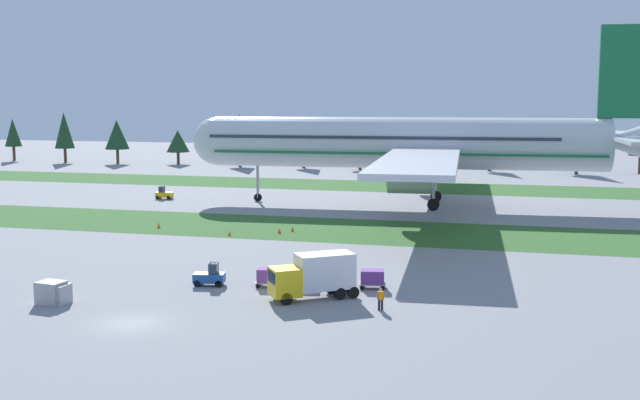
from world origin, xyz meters
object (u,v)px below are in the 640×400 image
cargo_dolly_third (338,277)px  pushback_tractor (164,194)px  cargo_dolly_fourth (372,277)px  catering_truck (314,274)px  taxiway_marker_0 (159,225)px  uld_container_0 (55,294)px  uld_container_1 (51,293)px  cargo_dolly_lead (269,276)px  taxiway_marker_2 (230,233)px  taxiway_marker_3 (292,229)px  ground_crew_marshaller (381,298)px  cargo_dolly_second (303,276)px  airliner (418,143)px  taxiway_marker_1 (279,231)px  baggage_tug (210,276)px

cargo_dolly_third → pushback_tractor: 62.29m
cargo_dolly_fourth → catering_truck: bearing=128.4°
cargo_dolly_fourth → taxiway_marker_0: (-30.73, 23.12, -0.59)m
cargo_dolly_fourth → uld_container_0: cargo_dolly_fourth is taller
pushback_tractor → uld_container_1: bearing=14.2°
cargo_dolly_lead → uld_container_1: (-14.62, -9.35, -0.04)m
taxiway_marker_0 → taxiway_marker_2: (10.30, -2.90, -0.07)m
taxiway_marker_3 → catering_truck: bearing=-70.5°
pushback_tractor → taxiway_marker_0: bearing=20.8°
pushback_tractor → ground_crew_marshaller: 69.90m
cargo_dolly_third → uld_container_1: (-20.32, -10.41, -0.04)m
catering_truck → taxiway_marker_0: catering_truck is taller
cargo_dolly_second → taxiway_marker_3: 27.16m
catering_truck → uld_container_0: (-19.01, -6.43, -1.19)m
airliner → uld_container_1: size_ratio=42.20×
cargo_dolly_fourth → taxiway_marker_1: bearing=23.0°
taxiway_marker_0 → cargo_dolly_fourth: bearing=-36.9°
airliner → cargo_dolly_third: size_ratio=34.63×
cargo_dolly_second → pushback_tractor: size_ratio=0.91×
cargo_dolly_lead → ground_crew_marshaller: 11.51m
uld_container_0 → airliner: bearing=71.7°
baggage_tug → cargo_dolly_second: (7.79, 1.45, 0.10)m
uld_container_0 → uld_container_1: size_ratio=1.00×
pushback_tractor → taxiway_marker_0: 27.26m
pushback_tractor → taxiway_marker_1: pushback_tractor is taller
catering_truck → uld_container_1: (-19.31, -6.51, -1.07)m
cargo_dolly_lead → uld_container_1: uld_container_1 is taller
cargo_dolly_lead → cargo_dolly_fourth: same height
cargo_dolly_second → taxiway_marker_3: cargo_dolly_second is taller
baggage_tug → ground_crew_marshaller: 15.85m
cargo_dolly_second → ground_crew_marshaller: ground_crew_marshaller is taller
uld_container_1 → taxiway_marker_2: 31.29m
airliner → cargo_dolly_third: bearing=176.2°
uld_container_1 → cargo_dolly_fourth: bearing=25.3°
cargo_dolly_fourth → uld_container_0: size_ratio=1.22×
uld_container_0 → ground_crew_marshaller: bearing=9.9°
taxiway_marker_1 → ground_crew_marshaller: bearing=-59.9°
airliner → cargo_dolly_second: airliner is taller
uld_container_1 → taxiway_marker_0: (-7.56, 34.06, -0.55)m
catering_truck → taxiway_marker_1: bearing=-12.3°
baggage_tug → taxiway_marker_2: (-6.94, 22.73, -0.56)m
baggage_tug → pushback_tractor: same height
baggage_tug → cargo_dolly_third: baggage_tug is taller
ground_crew_marshaller → uld_container_1: 25.39m
catering_truck → uld_container_0: bearing=73.8°
cargo_dolly_fourth → ground_crew_marshaller: size_ratio=1.40×
cargo_dolly_third → taxiway_marker_3: size_ratio=4.20×
cargo_dolly_second → pushback_tractor: pushback_tractor is taller
uld_container_1 → taxiway_marker_3: 36.78m
cargo_dolly_second → pushback_tractor: (-36.25, 49.01, -0.10)m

